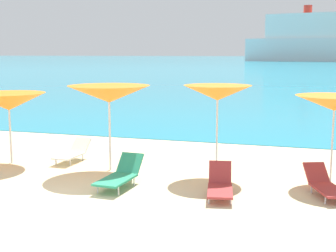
{
  "coord_description": "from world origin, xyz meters",
  "views": [
    {
      "loc": [
        5.42,
        -8.36,
        3.23
      ],
      "look_at": [
        1.51,
        4.11,
        1.2
      ],
      "focal_mm": 50.61,
      "sensor_mm": 36.0,
      "label": 1
    }
  ],
  "objects_px": {
    "lounge_chair_6": "(220,185)",
    "umbrella_3": "(109,94)",
    "umbrella_5": "(334,103)",
    "lounge_chair_1": "(325,184)",
    "lounge_chair_7": "(120,175)",
    "cruise_ship": "(327,40)",
    "umbrella_2": "(9,102)",
    "umbrella_4": "(218,93)",
    "lounge_chair_2": "(73,152)"
  },
  "relations": [
    {
      "from": "lounge_chair_6",
      "to": "umbrella_3",
      "type": "bearing_deg",
      "value": 144.73
    },
    {
      "from": "umbrella_5",
      "to": "lounge_chair_1",
      "type": "xyz_separation_m",
      "value": [
        -0.16,
        -1.27,
        -1.73
      ]
    },
    {
      "from": "lounge_chair_7",
      "to": "cruise_ship",
      "type": "bearing_deg",
      "value": 90.63
    },
    {
      "from": "umbrella_5",
      "to": "lounge_chair_6",
      "type": "relative_size",
      "value": 1.48
    },
    {
      "from": "lounge_chair_1",
      "to": "lounge_chair_7",
      "type": "height_order",
      "value": "lounge_chair_7"
    },
    {
      "from": "umbrella_2",
      "to": "umbrella_4",
      "type": "relative_size",
      "value": 0.94
    },
    {
      "from": "umbrella_2",
      "to": "lounge_chair_7",
      "type": "relative_size",
      "value": 1.34
    },
    {
      "from": "lounge_chair_7",
      "to": "lounge_chair_2",
      "type": "bearing_deg",
      "value": 142.09
    },
    {
      "from": "umbrella_5",
      "to": "umbrella_2",
      "type": "bearing_deg",
      "value": -175.9
    },
    {
      "from": "umbrella_3",
      "to": "lounge_chair_1",
      "type": "bearing_deg",
      "value": -7.42
    },
    {
      "from": "umbrella_3",
      "to": "lounge_chair_7",
      "type": "distance_m",
      "value": 2.53
    },
    {
      "from": "lounge_chair_2",
      "to": "cruise_ship",
      "type": "distance_m",
      "value": 174.76
    },
    {
      "from": "lounge_chair_6",
      "to": "lounge_chair_2",
      "type": "bearing_deg",
      "value": 145.19
    },
    {
      "from": "lounge_chair_6",
      "to": "lounge_chair_1",
      "type": "bearing_deg",
      "value": 7.55
    },
    {
      "from": "umbrella_3",
      "to": "umbrella_4",
      "type": "bearing_deg",
      "value": 7.63
    },
    {
      "from": "umbrella_2",
      "to": "cruise_ship",
      "type": "bearing_deg",
      "value": 86.2
    },
    {
      "from": "lounge_chair_2",
      "to": "cruise_ship",
      "type": "bearing_deg",
      "value": 87.97
    },
    {
      "from": "lounge_chair_7",
      "to": "cruise_ship",
      "type": "xyz_separation_m",
      "value": [
        7.55,
        176.44,
        7.55
      ]
    },
    {
      "from": "lounge_chair_1",
      "to": "lounge_chair_2",
      "type": "distance_m",
      "value": 7.3
    },
    {
      "from": "lounge_chair_6",
      "to": "cruise_ship",
      "type": "height_order",
      "value": "cruise_ship"
    },
    {
      "from": "umbrella_4",
      "to": "lounge_chair_6",
      "type": "distance_m",
      "value": 2.75
    },
    {
      "from": "umbrella_5",
      "to": "lounge_chair_1",
      "type": "height_order",
      "value": "umbrella_5"
    },
    {
      "from": "umbrella_4",
      "to": "umbrella_5",
      "type": "height_order",
      "value": "umbrella_4"
    },
    {
      "from": "lounge_chair_1",
      "to": "lounge_chair_6",
      "type": "xyz_separation_m",
      "value": [
        -2.27,
        -0.77,
        0.0
      ]
    },
    {
      "from": "lounge_chair_6",
      "to": "lounge_chair_7",
      "type": "xyz_separation_m",
      "value": [
        -2.45,
        0.0,
        0.05
      ]
    },
    {
      "from": "lounge_chair_1",
      "to": "umbrella_4",
      "type": "bearing_deg",
      "value": 136.02
    },
    {
      "from": "umbrella_2",
      "to": "umbrella_4",
      "type": "xyz_separation_m",
      "value": [
        6.05,
        0.5,
        0.36
      ]
    },
    {
      "from": "lounge_chair_7",
      "to": "lounge_chair_6",
      "type": "bearing_deg",
      "value": 2.99
    },
    {
      "from": "umbrella_2",
      "to": "lounge_chair_1",
      "type": "bearing_deg",
      "value": -4.08
    },
    {
      "from": "umbrella_4",
      "to": "lounge_chair_1",
      "type": "distance_m",
      "value": 3.54
    },
    {
      "from": "lounge_chair_2",
      "to": "umbrella_5",
      "type": "bearing_deg",
      "value": 0.51
    },
    {
      "from": "umbrella_2",
      "to": "lounge_chair_6",
      "type": "bearing_deg",
      "value": -12.11
    },
    {
      "from": "umbrella_5",
      "to": "lounge_chair_2",
      "type": "distance_m",
      "value": 7.53
    },
    {
      "from": "umbrella_4",
      "to": "umbrella_2",
      "type": "bearing_deg",
      "value": -175.26
    },
    {
      "from": "umbrella_2",
      "to": "umbrella_3",
      "type": "bearing_deg",
      "value": 2.03
    },
    {
      "from": "lounge_chair_1",
      "to": "lounge_chair_6",
      "type": "bearing_deg",
      "value": 177.16
    },
    {
      "from": "lounge_chair_2",
      "to": "lounge_chair_1",
      "type": "bearing_deg",
      "value": -9.51
    },
    {
      "from": "lounge_chair_1",
      "to": "cruise_ship",
      "type": "height_order",
      "value": "cruise_ship"
    },
    {
      "from": "umbrella_2",
      "to": "cruise_ship",
      "type": "xyz_separation_m",
      "value": [
        11.63,
        175.05,
        6.04
      ]
    },
    {
      "from": "lounge_chair_1",
      "to": "umbrella_2",
      "type": "bearing_deg",
      "value": 154.28
    },
    {
      "from": "umbrella_5",
      "to": "lounge_chair_2",
      "type": "height_order",
      "value": "umbrella_5"
    },
    {
      "from": "umbrella_2",
      "to": "umbrella_5",
      "type": "xyz_separation_m",
      "value": [
        8.95,
        0.64,
        0.17
      ]
    },
    {
      "from": "umbrella_2",
      "to": "lounge_chair_6",
      "type": "xyz_separation_m",
      "value": [
        6.53,
        -1.4,
        -1.56
      ]
    },
    {
      "from": "umbrella_2",
      "to": "cruise_ship",
      "type": "distance_m",
      "value": 175.54
    },
    {
      "from": "lounge_chair_6",
      "to": "cruise_ship",
      "type": "distance_m",
      "value": 176.68
    },
    {
      "from": "lounge_chair_1",
      "to": "umbrella_3",
      "type": "bearing_deg",
      "value": 150.93
    },
    {
      "from": "umbrella_5",
      "to": "lounge_chair_2",
      "type": "bearing_deg",
      "value": 179.25
    },
    {
      "from": "lounge_chair_2",
      "to": "lounge_chair_7",
      "type": "relative_size",
      "value": 0.9
    },
    {
      "from": "cruise_ship",
      "to": "umbrella_4",
      "type": "bearing_deg",
      "value": -80.68
    },
    {
      "from": "umbrella_3",
      "to": "lounge_chair_7",
      "type": "bearing_deg",
      "value": -57.98
    }
  ]
}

